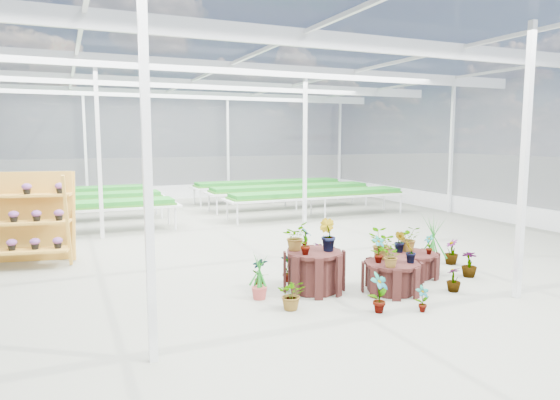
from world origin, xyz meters
name	(u,v)px	position (x,y,z in m)	size (l,w,h in m)	color
ground_plane	(263,261)	(0.00, 0.00, 0.00)	(24.00, 24.00, 0.00)	gray
greenhouse_shell	(262,157)	(0.00, 0.00, 2.25)	(18.00, 24.00, 4.50)	white
steel_frame	(262,157)	(0.00, 0.00, 2.25)	(18.00, 24.00, 4.50)	silver
nursery_benches	(186,203)	(0.00, 7.20, 0.42)	(16.00, 7.00, 0.84)	silver
plinth_tall	(314,271)	(0.05, -2.32, 0.35)	(1.04, 1.04, 0.71)	#341512
plinth_mid	(392,277)	(1.25, -2.92, 0.26)	(1.00, 1.00, 0.53)	#341512
plinth_low	(412,264)	(2.25, -2.22, 0.22)	(1.00, 1.00, 0.45)	#341512
shelf_rack	(26,220)	(-4.64, 1.64, 0.97)	(1.84, 0.97, 1.95)	gold
nursery_plants	(369,254)	(1.21, -2.25, 0.54)	(4.95, 3.24, 1.29)	#186B1D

